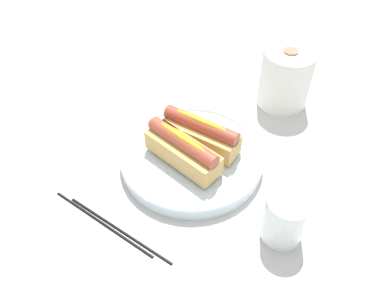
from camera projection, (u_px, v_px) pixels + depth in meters
The scene contains 8 objects.
ground_plane at pixel (204, 161), 0.75m from camera, with size 2.40×2.40×0.00m, color beige.
serving_bowl at pixel (192, 156), 0.73m from camera, with size 0.27×0.27×0.03m.
hotdog_front at pixel (183, 150), 0.69m from camera, with size 0.15×0.05×0.06m.
hotdog_back at pixel (201, 133), 0.72m from camera, with size 0.16×0.08×0.06m.
water_glass at pixel (284, 220), 0.60m from camera, with size 0.07×0.07×0.09m.
paper_towel_roll at pixel (286, 79), 0.83m from camera, with size 0.11×0.11×0.13m.
chopstick_near at pixel (119, 229), 0.64m from camera, with size 0.01×0.01×0.22m, color black.
chopstick_far at pixel (102, 223), 0.64m from camera, with size 0.01×0.01×0.22m, color black.
Camera 1 is at (0.34, -0.38, 0.55)m, focal length 35.86 mm.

